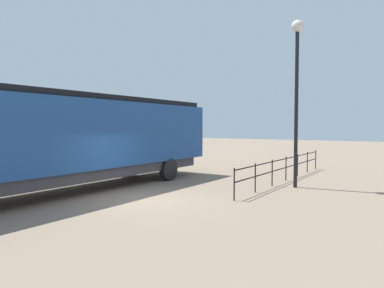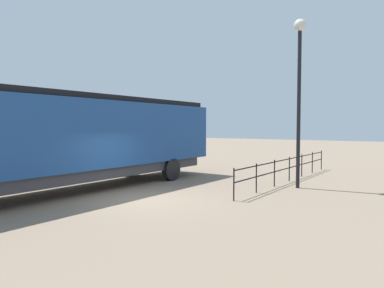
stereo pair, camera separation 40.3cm
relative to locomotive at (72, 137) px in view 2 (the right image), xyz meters
name	(u,v)px [view 2 (the right image)]	position (x,y,z in m)	size (l,w,h in m)	color
ground_plane	(144,199)	(3.47, 0.55, -2.23)	(120.00, 120.00, 0.00)	#84705B
locomotive	(72,137)	(0.00, 0.00, 0.00)	(3.16, 16.24, 3.95)	navy
lamp_post	(299,73)	(7.25, 6.18, 2.73)	(0.51, 0.51, 7.21)	black
platform_fence	(289,165)	(6.27, 7.84, -1.46)	(0.05, 11.29, 1.18)	black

